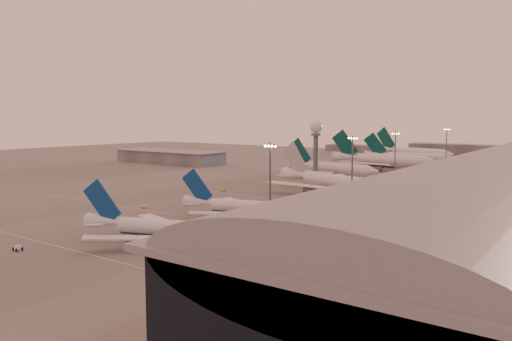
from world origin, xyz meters
The scene contains 25 objects.
ground centered at (0.00, 0.00, 0.00)m, with size 700.00×700.00×0.00m, color #605D5D.
taxiway_markings centered at (30.00, 56.00, 0.01)m, with size 180.00×185.25×0.02m.
hangar centered at (-120.00, 140.00, 4.32)m, with size 82.00×27.00×8.50m.
radar_tower centered at (5.00, 120.00, 20.95)m, with size 6.40×6.40×31.10m.
mast_a centered at (58.00, 0.00, 13.74)m, with size 3.60×0.56×25.00m.
mast_b centered at (55.00, 55.00, 13.74)m, with size 3.60×0.56×25.00m.
mast_c centered at (50.00, 110.00, 13.74)m, with size 3.60×0.56×25.00m.
mast_d centered at (48.00, 200.00, 13.74)m, with size 3.60×0.56×25.00m.
distant_horizon centered at (2.62, 325.14, 3.89)m, with size 165.00×37.50×9.00m.
narrowbody_near centered at (35.09, -18.32, 3.13)m, with size 38.20×29.97×15.48m.
narrowbody_mid centered at (34.29, 17.85, 3.05)m, with size 37.56×29.55×15.04m.
widebody_white centered at (33.76, 81.90, 3.57)m, with size 57.27×45.30×20.60m.
greentail_a centered at (8.89, 130.74, 3.56)m, with size 55.47×44.58×20.17m.
greentail_b centered at (16.42, 183.00, 4.21)m, with size 65.59×52.87×23.81m.
greentail_c centered at (18.53, 222.17, 3.72)m, with size 56.38×44.87×21.07m.
greentail_d centered at (9.23, 259.33, 4.24)m, with size 64.13×51.03×24.00m.
gsv_tug_near centered at (15.43, -42.89, 0.58)m, with size 2.51×4.03×1.13m.
gsv_catering_a centered at (60.11, -15.50, 2.22)m, with size 5.90×3.98×4.45m.
gsv_tug_mid centered at (-2.36, 11.80, 0.45)m, with size 3.54×3.24×0.87m.
gsv_truck_b centered at (44.84, 42.69, 1.22)m, with size 6.24×3.34×2.39m.
gsv_truck_c centered at (-4.83, 58.43, 1.10)m, with size 4.63×5.47×2.15m.
gsv_catering_b centered at (58.22, 66.45, 1.91)m, with size 5.09×3.53×3.83m.
gsv_tug_far centered at (13.78, 104.87, 0.49)m, with size 2.68×3.68×0.95m.
gsv_truck_d centered at (-20.54, 131.33, 1.22)m, with size 2.42×6.00×2.39m.
gsv_tug_hangar centered at (38.77, 162.11, 0.45)m, with size 3.48×2.70×0.88m.
Camera 1 is at (127.64, -103.22, 31.32)m, focal length 35.00 mm.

